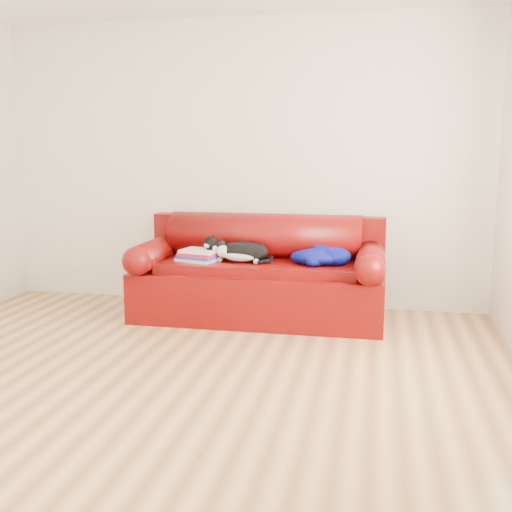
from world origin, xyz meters
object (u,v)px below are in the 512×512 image
at_px(cat, 242,252).
at_px(sofa_base, 259,291).
at_px(blanket, 319,256).
at_px(book_stack, 199,255).

bearing_deg(cat, sofa_base, 24.30).
bearing_deg(sofa_base, blanket, -3.74).
bearing_deg(book_stack, blanket, 4.31).
bearing_deg(sofa_base, book_stack, -167.59).
xyz_separation_m(book_stack, blanket, (1.01, 0.08, 0.02)).
bearing_deg(blanket, sofa_base, 176.26).
xyz_separation_m(sofa_base, blanket, (0.51, -0.03, 0.33)).
height_order(book_stack, cat, cat).
distance_m(sofa_base, cat, 0.38).
distance_m(cat, blanket, 0.65).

